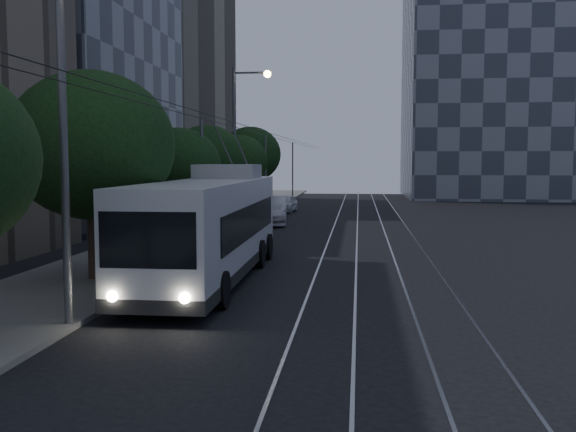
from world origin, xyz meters
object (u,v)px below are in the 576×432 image
(trolleybus, at_px, (210,227))
(car_white_b, at_px, (263,212))
(streetlamp_far, at_px, (241,131))
(streetlamp_near, at_px, (78,92))
(car_white_c, at_px, (275,207))
(car_white_d, at_px, (285,203))
(pickup_silver, at_px, (237,231))
(car_white_a, at_px, (242,224))

(trolleybus, xyz_separation_m, car_white_b, (-1.04, 18.97, -1.04))
(car_white_b, bearing_deg, trolleybus, -105.96)
(streetlamp_far, bearing_deg, trolleybus, -83.01)
(trolleybus, xyz_separation_m, streetlamp_near, (-1.53, -6.77, 3.90))
(streetlamp_near, relative_size, streetlamp_far, 0.97)
(car_white_c, xyz_separation_m, streetlamp_far, (-1.19, -6.87, 5.12))
(car_white_d, bearing_deg, car_white_b, -86.93)
(car_white_c, relative_size, car_white_d, 1.15)
(streetlamp_near, bearing_deg, trolleybus, 77.23)
(streetlamp_near, xyz_separation_m, streetlamp_far, (-0.60, 24.13, 0.17))
(streetlamp_far, bearing_deg, car_white_b, 55.97)
(pickup_silver, bearing_deg, streetlamp_far, 92.44)
(trolleybus, xyz_separation_m, car_white_c, (-0.94, 24.23, -1.05))
(trolleybus, bearing_deg, streetlamp_far, 96.66)
(car_white_d, bearing_deg, streetlamp_far, -92.07)
(pickup_silver, bearing_deg, streetlamp_near, -100.07)
(car_white_c, bearing_deg, streetlamp_near, -96.86)
(car_white_c, bearing_deg, car_white_d, 82.35)
(streetlamp_near, bearing_deg, streetlamp_far, 91.41)
(streetlamp_near, bearing_deg, car_white_c, 88.91)
(pickup_silver, height_order, streetlamp_far, streetlamp_far)
(trolleybus, xyz_separation_m, car_white_d, (-0.79, 28.97, -1.13))
(car_white_b, distance_m, car_white_c, 5.26)
(car_white_b, relative_size, streetlamp_near, 0.57)
(car_white_d, bearing_deg, streetlamp_near, -86.67)
(car_white_c, distance_m, car_white_d, 4.74)
(trolleybus, xyz_separation_m, pickup_silver, (-0.67, 8.40, -1.05))
(pickup_silver, xyz_separation_m, car_white_a, (-0.37, 3.22, 0.00))
(pickup_silver, relative_size, streetlamp_far, 0.57)
(car_white_d, bearing_deg, pickup_silver, -85.15)
(streetlamp_near, height_order, streetlamp_far, streetlamp_far)
(car_white_c, distance_m, streetlamp_near, 31.39)
(trolleybus, xyz_separation_m, streetlamp_far, (-2.13, 17.36, 4.07))
(trolleybus, height_order, car_white_a, trolleybus)
(car_white_a, distance_m, car_white_b, 7.35)
(trolleybus, distance_m, car_white_a, 11.71)
(trolleybus, relative_size, streetlamp_far, 1.36)
(car_white_d, height_order, streetlamp_near, streetlamp_near)
(pickup_silver, xyz_separation_m, streetlamp_near, (-0.86, -15.16, 4.95))
(car_white_c, relative_size, streetlamp_near, 0.49)
(pickup_silver, distance_m, streetlamp_near, 15.97)
(car_white_a, bearing_deg, streetlamp_far, 114.69)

